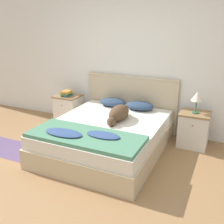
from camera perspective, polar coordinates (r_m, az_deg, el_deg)
ground_plane at (r=3.46m, az=-8.78°, el=-15.32°), size 16.00×16.00×0.00m
wall_back at (r=4.81m, az=4.69°, el=11.07°), size 9.00×0.06×2.55m
bed at (r=4.12m, az=-1.19°, el=-5.37°), size 1.66×2.02×0.48m
headboard at (r=4.91m, az=4.09°, el=2.31°), size 1.74×0.06×1.02m
nightstand_left at (r=5.27m, az=-9.46°, el=0.58°), size 0.48×0.43×0.58m
nightstand_right at (r=4.45m, az=17.34°, el=-3.61°), size 0.48×0.43×0.58m
pillow_left at (r=4.78m, az=0.14°, el=2.18°), size 0.49×0.34×0.14m
pillow_right at (r=4.60m, az=6.05°, el=1.37°), size 0.49×0.34×0.14m
quilt at (r=3.49m, az=-6.09°, el=-5.20°), size 1.56×0.64×0.09m
dog at (r=4.06m, az=1.45°, el=-0.34°), size 0.26×0.70×0.24m
book_stack at (r=5.16m, az=-9.87°, el=4.04°), size 0.18×0.23×0.10m
table_lamp at (r=4.26m, az=18.02°, el=3.07°), size 0.18×0.18×0.34m
rug at (r=4.58m, az=-21.36°, el=-7.41°), size 1.07×0.56×0.00m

